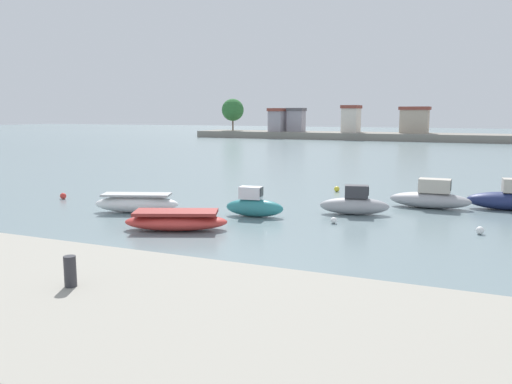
{
  "coord_description": "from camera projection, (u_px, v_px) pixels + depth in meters",
  "views": [
    {
      "loc": [
        14.44,
        -15.11,
        5.92
      ],
      "look_at": [
        1.65,
        14.28,
        1.04
      ],
      "focal_mm": 36.71,
      "sensor_mm": 36.0,
      "label": 1
    }
  ],
  "objects": [
    {
      "name": "mooring_buoy_0",
      "position": [
        63.0,
        196.0,
        36.13
      ],
      "size": [
        0.42,
        0.42,
        0.42
      ],
      "primitive_type": "sphere",
      "color": "red",
      "rests_on": "ground"
    },
    {
      "name": "moored_boat_6",
      "position": [
        510.0,
        199.0,
        32.03
      ],
      "size": [
        4.87,
        2.07,
        1.93
      ],
      "rotation": [
        0.0,
        0.0,
        0.11
      ],
      "color": "navy",
      "rests_on": "ground"
    },
    {
      "name": "mooring_buoy_3",
      "position": [
        334.0,
        220.0,
        28.15
      ],
      "size": [
        0.35,
        0.35,
        0.35
      ],
      "primitive_type": "sphere",
      "color": "white",
      "rests_on": "ground"
    },
    {
      "name": "mooring_buoy_2",
      "position": [
        480.0,
        230.0,
        25.65
      ],
      "size": [
        0.39,
        0.39,
        0.39
      ],
      "primitive_type": "sphere",
      "color": "white",
      "rests_on": "ground"
    },
    {
      "name": "moored_boat_5",
      "position": [
        431.0,
        197.0,
        32.68
      ],
      "size": [
        4.91,
        1.69,
        1.85
      ],
      "rotation": [
        0.0,
        0.0,
        0.01
      ],
      "color": "#9E9EA3",
      "rests_on": "ground"
    },
    {
      "name": "distant_shoreline",
      "position": [
        391.0,
        131.0,
        113.51
      ],
      "size": [
        98.65,
        10.84,
        9.29
      ],
      "color": "gray",
      "rests_on": "ground"
    },
    {
      "name": "mooring_bollard",
      "position": [
        70.0,
        271.0,
        10.69
      ],
      "size": [
        0.25,
        0.25,
        0.64
      ],
      "primitive_type": "cylinder",
      "color": "#2D2D33",
      "rests_on": "seawall_embankment"
    },
    {
      "name": "ground_plane",
      "position": [
        70.0,
        267.0,
        20.29
      ],
      "size": [
        400.0,
        400.0,
        0.0
      ],
      "primitive_type": "plane",
      "color": "slate"
    },
    {
      "name": "moored_boat_4",
      "position": [
        355.0,
        204.0,
        30.6
      ],
      "size": [
        4.19,
        2.16,
        1.73
      ],
      "rotation": [
        0.0,
        0.0,
        0.24
      ],
      "color": "#9E9EA3",
      "rests_on": "ground"
    },
    {
      "name": "mooring_buoy_1",
      "position": [
        337.0,
        189.0,
        39.47
      ],
      "size": [
        0.41,
        0.41,
        0.41
      ],
      "primitive_type": "sphere",
      "color": "yellow",
      "rests_on": "ground"
    },
    {
      "name": "moored_boat_2",
      "position": [
        176.0,
        221.0,
        26.59
      ],
      "size": [
        5.57,
        3.81,
        0.99
      ],
      "rotation": [
        0.0,
        0.0,
        0.4
      ],
      "color": "#C63833",
      "rests_on": "ground"
    },
    {
      "name": "moored_boat_1",
      "position": [
        137.0,
        203.0,
        31.27
      ],
      "size": [
        5.25,
        3.17,
        1.13
      ],
      "rotation": [
        0.0,
        0.0,
        0.36
      ],
      "color": "white",
      "rests_on": "ground"
    },
    {
      "name": "moored_boat_3",
      "position": [
        254.0,
        205.0,
        30.0
      ],
      "size": [
        3.51,
        1.5,
        1.73
      ],
      "rotation": [
        0.0,
        0.0,
        0.13
      ],
      "color": "teal",
      "rests_on": "ground"
    }
  ]
}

